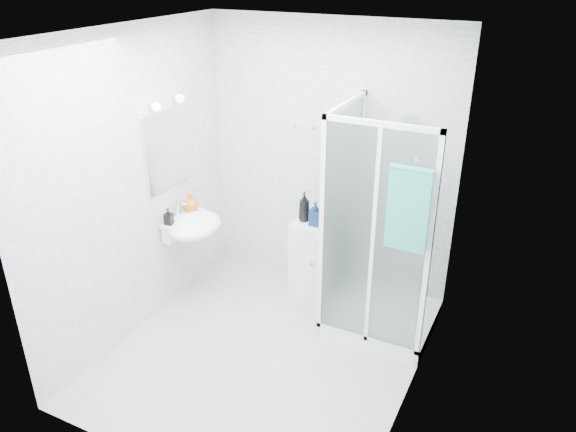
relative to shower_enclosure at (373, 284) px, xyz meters
The scene contains 12 objects.
room 1.33m from the shower_enclosure, 131.13° to the right, with size 2.40×2.60×2.60m.
shower_enclosure is the anchor object (origin of this frame).
wall_basin 1.72m from the shower_enclosure, 169.19° to the right, with size 0.46×0.56×0.35m.
mirror 2.16m from the shower_enclosure, behind, with size 0.02×0.60×0.70m, color white.
vanity_lights 2.35m from the shower_enclosure, behind, with size 0.10×0.40×0.08m.
wall_hooks 1.57m from the shower_enclosure, 151.98° to the left, with size 0.23×0.06×0.03m.
storage_cabinet 0.80m from the shower_enclosure, 158.67° to the left, with size 0.32×0.34×0.76m.
hand_towel 1.10m from the shower_enclosure, 49.95° to the right, with size 0.31×0.05×0.66m.
shampoo_bottle_a 0.98m from the shower_enclosure, 159.06° to the left, with size 0.11×0.11×0.29m, color black.
shampoo_bottle_b 0.84m from the shower_enclosure, 158.30° to the left, with size 0.10×0.11×0.23m, color #0B2047.
soap_dispenser_orange 1.83m from the shower_enclosure, behind, with size 0.15×0.15×0.19m, color #B75515.
soap_dispenser_black 1.90m from the shower_enclosure, 164.24° to the right, with size 0.07×0.07×0.15m, color black.
Camera 1 is at (1.87, -3.30, 3.07)m, focal length 35.00 mm.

